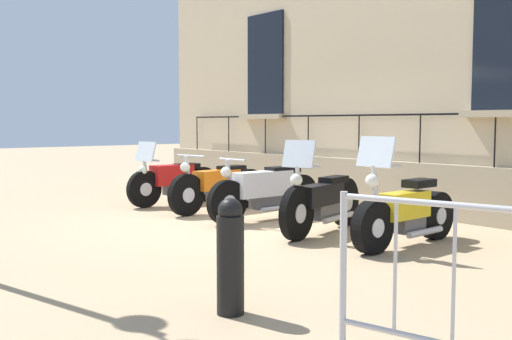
# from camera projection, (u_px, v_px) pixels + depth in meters

# --- Properties ---
(ground_plane) EXTENTS (60.00, 60.00, 0.00)m
(ground_plane) POSITION_uv_depth(u_px,v_px,m) (246.00, 223.00, 9.01)
(ground_plane) COLOR tan
(motorcycle_red) EXTENTS (1.97, 0.66, 1.18)m
(motorcycle_red) POSITION_uv_depth(u_px,v_px,m) (173.00, 181.00, 11.05)
(motorcycle_red) COLOR black
(motorcycle_red) RESTS_ON ground_plane
(motorcycle_orange) EXTENTS (2.15, 0.67, 1.00)m
(motorcycle_orange) POSITION_uv_depth(u_px,v_px,m) (219.00, 186.00, 10.20)
(motorcycle_orange) COLOR black
(motorcycle_orange) RESTS_ON ground_plane
(motorcycle_white) EXTENTS (2.20, 0.60, 0.99)m
(motorcycle_white) POSITION_uv_depth(u_px,v_px,m) (266.00, 191.00, 9.31)
(motorcycle_white) COLOR black
(motorcycle_white) RESTS_ON ground_plane
(motorcycle_black) EXTENTS (2.03, 0.74, 1.30)m
(motorcycle_black) POSITION_uv_depth(u_px,v_px,m) (322.00, 201.00, 8.20)
(motorcycle_black) COLOR black
(motorcycle_black) RESTS_ON ground_plane
(motorcycle_yellow) EXTENTS (1.97, 0.59, 1.36)m
(motorcycle_yellow) POSITION_uv_depth(u_px,v_px,m) (405.00, 213.00, 7.30)
(motorcycle_yellow) COLOR black
(motorcycle_yellow) RESTS_ON ground_plane
(crowd_barrier) EXTENTS (0.48, 1.91, 1.05)m
(crowd_barrier) POSITION_uv_depth(u_px,v_px,m) (486.00, 285.00, 3.52)
(crowd_barrier) COLOR #B7B7BF
(crowd_barrier) RESTS_ON ground_plane
(bollard) EXTENTS (0.22, 0.22, 0.93)m
(bollard) POSITION_uv_depth(u_px,v_px,m) (230.00, 256.00, 4.71)
(bollard) COLOR black
(bollard) RESTS_ON ground_plane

